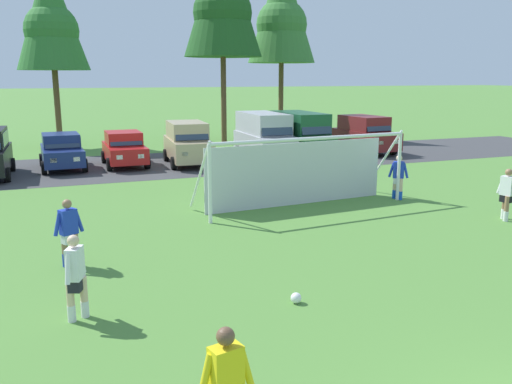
{
  "coord_description": "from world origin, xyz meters",
  "views": [
    {
      "loc": [
        -5.75,
        -3.6,
        4.45
      ],
      "look_at": [
        -0.88,
        9.22,
        1.49
      ],
      "focal_mm": 37.69,
      "sensor_mm": 36.0,
      "label": 1
    }
  ],
  "objects_px": {
    "soccer_ball": "(296,298)",
    "parked_car_slot_center_left": "(124,149)",
    "player_striker_near": "(76,278)",
    "parked_car_slot_center": "(188,143)",
    "parked_car_slot_center_right": "(264,135)",
    "parked_car_slot_far_right": "(365,134)",
    "soccer_goal": "(301,169)",
    "parked_car_slot_left": "(62,151)",
    "player_winger_left": "(398,177)",
    "parked_car_slot_right": "(300,134)",
    "player_trailing_back": "(69,233)",
    "player_defender_far": "(507,195)"
  },
  "relations": [
    {
      "from": "soccer_goal",
      "to": "parked_car_slot_center",
      "type": "height_order",
      "value": "soccer_goal"
    },
    {
      "from": "parked_car_slot_right",
      "to": "soccer_ball",
      "type": "bearing_deg",
      "value": -115.58
    },
    {
      "from": "soccer_goal",
      "to": "player_striker_near",
      "type": "relative_size",
      "value": 4.61
    },
    {
      "from": "soccer_ball",
      "to": "soccer_goal",
      "type": "bearing_deg",
      "value": 64.06
    },
    {
      "from": "soccer_ball",
      "to": "parked_car_slot_far_right",
      "type": "bearing_deg",
      "value": 54.66
    },
    {
      "from": "soccer_goal",
      "to": "parked_car_slot_center_right",
      "type": "distance_m",
      "value": 10.7
    },
    {
      "from": "soccer_goal",
      "to": "player_defender_far",
      "type": "distance_m",
      "value": 6.61
    },
    {
      "from": "parked_car_slot_left",
      "to": "parked_car_slot_center_right",
      "type": "xyz_separation_m",
      "value": [
        10.31,
        -0.68,
        0.47
      ]
    },
    {
      "from": "soccer_ball",
      "to": "player_defender_far",
      "type": "height_order",
      "value": "player_defender_far"
    },
    {
      "from": "parked_car_slot_center_right",
      "to": "soccer_ball",
      "type": "bearing_deg",
      "value": -109.64
    },
    {
      "from": "player_striker_near",
      "to": "parked_car_slot_right",
      "type": "distance_m",
      "value": 20.9
    },
    {
      "from": "player_trailing_back",
      "to": "parked_car_slot_left",
      "type": "distance_m",
      "value": 14.66
    },
    {
      "from": "soccer_goal",
      "to": "parked_car_slot_far_right",
      "type": "bearing_deg",
      "value": 49.16
    },
    {
      "from": "parked_car_slot_left",
      "to": "player_winger_left",
      "type": "bearing_deg",
      "value": -45.0
    },
    {
      "from": "soccer_goal",
      "to": "player_striker_near",
      "type": "height_order",
      "value": "soccer_goal"
    },
    {
      "from": "player_defender_far",
      "to": "player_winger_left",
      "type": "xyz_separation_m",
      "value": [
        -1.42,
        3.69,
        0.0
      ]
    },
    {
      "from": "soccer_goal",
      "to": "parked_car_slot_left",
      "type": "xyz_separation_m",
      "value": [
        -7.59,
        11.03,
        -0.42
      ]
    },
    {
      "from": "soccer_goal",
      "to": "parked_car_slot_center_left",
      "type": "xyz_separation_m",
      "value": [
        -4.62,
        10.92,
        -0.42
      ]
    },
    {
      "from": "parked_car_slot_left",
      "to": "soccer_goal",
      "type": "bearing_deg",
      "value": -55.46
    },
    {
      "from": "parked_car_slot_left",
      "to": "parked_car_slot_right",
      "type": "bearing_deg",
      "value": -4.55
    },
    {
      "from": "player_winger_left",
      "to": "parked_car_slot_center_right",
      "type": "xyz_separation_m",
      "value": [
        -1.07,
        10.7,
        0.52
      ]
    },
    {
      "from": "soccer_ball",
      "to": "parked_car_slot_far_right",
      "type": "relative_size",
      "value": 0.05
    },
    {
      "from": "soccer_goal",
      "to": "player_defender_far",
      "type": "height_order",
      "value": "soccer_goal"
    },
    {
      "from": "soccer_goal",
      "to": "parked_car_slot_center_left",
      "type": "bearing_deg",
      "value": 112.92
    },
    {
      "from": "player_winger_left",
      "to": "parked_car_slot_far_right",
      "type": "distance_m",
      "value": 12.4
    },
    {
      "from": "soccer_ball",
      "to": "parked_car_slot_right",
      "type": "bearing_deg",
      "value": 64.42
    },
    {
      "from": "parked_car_slot_center_right",
      "to": "parked_car_slot_center_left",
      "type": "bearing_deg",
      "value": 175.47
    },
    {
      "from": "parked_car_slot_center_left",
      "to": "player_striker_near",
      "type": "bearing_deg",
      "value": -100.08
    },
    {
      "from": "player_defender_far",
      "to": "parked_car_slot_center_right",
      "type": "xyz_separation_m",
      "value": [
        -2.49,
        14.39,
        0.52
      ]
    },
    {
      "from": "soccer_ball",
      "to": "parked_car_slot_center_left",
      "type": "bearing_deg",
      "value": 93.03
    },
    {
      "from": "soccer_ball",
      "to": "parked_car_slot_left",
      "type": "relative_size",
      "value": 0.05
    },
    {
      "from": "soccer_goal",
      "to": "player_trailing_back",
      "type": "xyz_separation_m",
      "value": [
        -7.76,
        -3.63,
        -0.47
      ]
    },
    {
      "from": "player_trailing_back",
      "to": "parked_car_slot_center",
      "type": "bearing_deg",
      "value": 65.76
    },
    {
      "from": "soccer_goal",
      "to": "player_trailing_back",
      "type": "relative_size",
      "value": 4.61
    },
    {
      "from": "soccer_goal",
      "to": "player_winger_left",
      "type": "distance_m",
      "value": 3.84
    },
    {
      "from": "parked_car_slot_center_left",
      "to": "parked_car_slot_center",
      "type": "bearing_deg",
      "value": -11.78
    },
    {
      "from": "player_defender_far",
      "to": "parked_car_slot_far_right",
      "type": "xyz_separation_m",
      "value": [
        4.09,
        14.79,
        0.29
      ]
    },
    {
      "from": "parked_car_slot_center_left",
      "to": "parked_car_slot_center_right",
      "type": "height_order",
      "value": "parked_car_slot_center_right"
    },
    {
      "from": "soccer_goal",
      "to": "parked_car_slot_center_right",
      "type": "xyz_separation_m",
      "value": [
        2.72,
        10.34,
        0.05
      ]
    },
    {
      "from": "player_striker_near",
      "to": "parked_car_slot_center",
      "type": "xyz_separation_m",
      "value": [
        6.25,
        16.98,
        0.29
      ]
    },
    {
      "from": "player_defender_far",
      "to": "parked_car_slot_center_right",
      "type": "relative_size",
      "value": 0.34
    },
    {
      "from": "player_striker_near",
      "to": "parked_car_slot_center_left",
      "type": "relative_size",
      "value": 0.39
    },
    {
      "from": "parked_car_slot_far_right",
      "to": "player_trailing_back",
      "type": "bearing_deg",
      "value": -139.87
    },
    {
      "from": "parked_car_slot_center_left",
      "to": "parked_car_slot_center_right",
      "type": "xyz_separation_m",
      "value": [
        7.34,
        -0.58,
        0.47
      ]
    },
    {
      "from": "player_winger_left",
      "to": "player_trailing_back",
      "type": "distance_m",
      "value": 12.01
    },
    {
      "from": "parked_car_slot_center_right",
      "to": "parked_car_slot_right",
      "type": "distance_m",
      "value": 2.05
    },
    {
      "from": "player_defender_far",
      "to": "parked_car_slot_center_right",
      "type": "bearing_deg",
      "value": 99.81
    },
    {
      "from": "player_striker_near",
      "to": "parked_car_slot_center_right",
      "type": "bearing_deg",
      "value": 58.43
    },
    {
      "from": "player_defender_far",
      "to": "parked_car_slot_left",
      "type": "height_order",
      "value": "parked_car_slot_left"
    },
    {
      "from": "parked_car_slot_center_left",
      "to": "parked_car_slot_far_right",
      "type": "height_order",
      "value": "parked_car_slot_far_right"
    }
  ]
}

